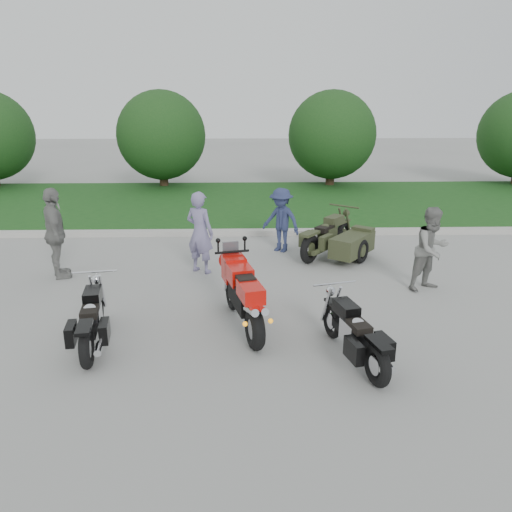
{
  "coord_description": "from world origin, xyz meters",
  "views": [
    {
      "loc": [
        0.28,
        -7.49,
        3.7
      ],
      "look_at": [
        0.53,
        1.56,
        0.8
      ],
      "focal_mm": 35.0,
      "sensor_mm": 36.0,
      "label": 1
    }
  ],
  "objects_px": {
    "cruiser_right": "(356,337)",
    "person_grey": "(432,249)",
    "person_back": "(55,234)",
    "cruiser_left": "(92,322)",
    "person_denim": "(281,220)",
    "sportbike_red": "(243,294)",
    "cruiser_sidecar": "(341,242)",
    "person_stripe": "(200,232)"
  },
  "relations": [
    {
      "from": "sportbike_red",
      "to": "cruiser_left",
      "type": "xyz_separation_m",
      "value": [
        -2.32,
        -0.55,
        -0.22
      ]
    },
    {
      "from": "person_denim",
      "to": "person_back",
      "type": "xyz_separation_m",
      "value": [
        -4.87,
        -1.77,
        0.17
      ]
    },
    {
      "from": "sportbike_red",
      "to": "person_stripe",
      "type": "xyz_separation_m",
      "value": [
        -0.92,
        2.86,
        0.27
      ]
    },
    {
      "from": "person_grey",
      "to": "person_back",
      "type": "relative_size",
      "value": 0.87
    },
    {
      "from": "cruiser_sidecar",
      "to": "person_grey",
      "type": "height_order",
      "value": "person_grey"
    },
    {
      "from": "sportbike_red",
      "to": "cruiser_right",
      "type": "relative_size",
      "value": 1.1
    },
    {
      "from": "person_stripe",
      "to": "cruiser_left",
      "type": "bearing_deg",
      "value": 98.35
    },
    {
      "from": "cruiser_left",
      "to": "person_back",
      "type": "xyz_separation_m",
      "value": [
        -1.6,
        3.15,
        0.56
      ]
    },
    {
      "from": "cruiser_right",
      "to": "cruiser_sidecar",
      "type": "xyz_separation_m",
      "value": [
        0.71,
        4.86,
        0.02
      ]
    },
    {
      "from": "cruiser_left",
      "to": "person_denim",
      "type": "distance_m",
      "value": 5.92
    },
    {
      "from": "sportbike_red",
      "to": "person_denim",
      "type": "height_order",
      "value": "person_denim"
    },
    {
      "from": "person_denim",
      "to": "sportbike_red",
      "type": "bearing_deg",
      "value": -65.63
    },
    {
      "from": "cruiser_right",
      "to": "person_grey",
      "type": "bearing_deg",
      "value": 39.48
    },
    {
      "from": "person_back",
      "to": "person_grey",
      "type": "bearing_deg",
      "value": -120.47
    },
    {
      "from": "cruiser_right",
      "to": "person_denim",
      "type": "xyz_separation_m",
      "value": [
        -0.67,
        5.52,
        0.39
      ]
    },
    {
      "from": "person_grey",
      "to": "sportbike_red",
      "type": "bearing_deg",
      "value": 178.06
    },
    {
      "from": "cruiser_left",
      "to": "sportbike_red",
      "type": "bearing_deg",
      "value": 4.47
    },
    {
      "from": "sportbike_red",
      "to": "cruiser_sidecar",
      "type": "xyz_separation_m",
      "value": [
        2.33,
        3.71,
        -0.2
      ]
    },
    {
      "from": "person_grey",
      "to": "person_denim",
      "type": "distance_m",
      "value": 3.85
    },
    {
      "from": "person_denim",
      "to": "person_back",
      "type": "bearing_deg",
      "value": -123.33
    },
    {
      "from": "cruiser_left",
      "to": "person_stripe",
      "type": "xyz_separation_m",
      "value": [
        1.4,
        3.41,
        0.49
      ]
    },
    {
      "from": "cruiser_sidecar",
      "to": "person_stripe",
      "type": "distance_m",
      "value": 3.39
    },
    {
      "from": "person_stripe",
      "to": "person_grey",
      "type": "bearing_deg",
      "value": -163.47
    },
    {
      "from": "person_grey",
      "to": "person_denim",
      "type": "xyz_separation_m",
      "value": [
        -2.77,
        2.68,
        -0.05
      ]
    },
    {
      "from": "cruiser_right",
      "to": "sportbike_red",
      "type": "bearing_deg",
      "value": 130.73
    },
    {
      "from": "person_back",
      "to": "cruiser_left",
      "type": "bearing_deg",
      "value": -176.78
    },
    {
      "from": "sportbike_red",
      "to": "cruiser_right",
      "type": "distance_m",
      "value": 2.0
    },
    {
      "from": "sportbike_red",
      "to": "person_back",
      "type": "xyz_separation_m",
      "value": [
        -3.92,
        2.6,
        0.34
      ]
    },
    {
      "from": "sportbike_red",
      "to": "person_stripe",
      "type": "bearing_deg",
      "value": 94.0
    },
    {
      "from": "sportbike_red",
      "to": "person_denim",
      "type": "bearing_deg",
      "value": 63.86
    },
    {
      "from": "sportbike_red",
      "to": "person_grey",
      "type": "bearing_deg",
      "value": 10.66
    },
    {
      "from": "sportbike_red",
      "to": "person_back",
      "type": "height_order",
      "value": "person_back"
    },
    {
      "from": "cruiser_left",
      "to": "person_grey",
      "type": "xyz_separation_m",
      "value": [
        6.04,
        2.24,
        0.43
      ]
    },
    {
      "from": "sportbike_red",
      "to": "cruiser_sidecar",
      "type": "relative_size",
      "value": 1.02
    },
    {
      "from": "person_stripe",
      "to": "person_back",
      "type": "height_order",
      "value": "person_back"
    },
    {
      "from": "sportbike_red",
      "to": "person_grey",
      "type": "height_order",
      "value": "person_grey"
    },
    {
      "from": "cruiser_sidecar",
      "to": "person_stripe",
      "type": "relative_size",
      "value": 1.21
    },
    {
      "from": "person_stripe",
      "to": "person_denim",
      "type": "height_order",
      "value": "person_stripe"
    },
    {
      "from": "cruiser_right",
      "to": "person_back",
      "type": "distance_m",
      "value": 6.71
    },
    {
      "from": "cruiser_left",
      "to": "cruiser_sidecar",
      "type": "distance_m",
      "value": 6.31
    },
    {
      "from": "cruiser_sidecar",
      "to": "person_grey",
      "type": "xyz_separation_m",
      "value": [
        1.39,
        -2.02,
        0.42
      ]
    },
    {
      "from": "person_grey",
      "to": "cruiser_sidecar",
      "type": "bearing_deg",
      "value": 98.18
    }
  ]
}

